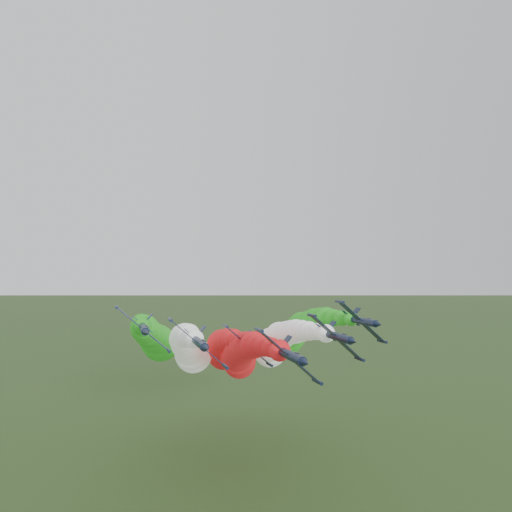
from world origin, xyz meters
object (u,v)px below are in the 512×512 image
object	(u,v)px
jet_inner_right	(275,344)
jet_outer_left	(155,339)
jet_lead	(241,355)
jet_outer_right	(296,333)
jet_inner_left	(189,348)
jet_trail	(222,349)

from	to	relation	value
jet_inner_right	jet_outer_left	distance (m)	31.07
jet_inner_right	jet_lead	bearing A→B (deg)	-135.63
jet_outer_right	jet_inner_left	bearing A→B (deg)	-171.75
jet_outer_left	jet_outer_right	xyz separation A→B (m)	(37.08, -5.01, 0.97)
jet_outer_left	jet_outer_right	world-z (taller)	jet_outer_right
jet_inner_left	jet_trail	distance (m)	17.41
jet_lead	jet_inner_left	xyz separation A→B (m)	(-10.09, 11.85, 0.21)
jet_inner_right	jet_trail	bearing A→B (deg)	129.19
jet_lead	jet_trail	world-z (taller)	jet_lead
jet_inner_right	jet_trail	size ratio (longest dim) A/B	1.00
jet_outer_right	jet_outer_left	bearing A→B (deg)	172.31
jet_outer_left	jet_outer_right	distance (m)	37.43
jet_trail	jet_outer_right	bearing A→B (deg)	-25.86
jet_outer_right	jet_inner_right	bearing A→B (deg)	-149.22
jet_inner_left	jet_inner_right	distance (m)	21.99
jet_lead	jet_inner_right	distance (m)	16.66
jet_lead	jet_inner_right	bearing A→B (deg)	44.37
jet_inner_left	jet_trail	world-z (taller)	jet_inner_left
jet_outer_right	jet_lead	bearing A→B (deg)	-140.31
jet_outer_left	jet_outer_right	size ratio (longest dim) A/B	1.00
jet_lead	jet_outer_left	size ratio (longest dim) A/B	1.00
jet_lead	jet_outer_right	bearing A→B (deg)	39.69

